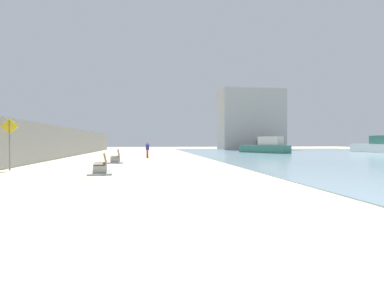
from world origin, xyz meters
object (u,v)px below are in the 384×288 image
at_px(person_walking, 147,149).
at_px(boat_outer, 257,146).
at_px(boat_nearest, 265,147).
at_px(boat_distant, 378,146).
at_px(bench_far, 116,160).
at_px(bench_near, 101,169).
at_px(pedestrian_sign, 10,138).

distance_m(person_walking, boat_outer, 32.08).
height_order(person_walking, boat_nearest, boat_nearest).
bearing_deg(boat_distant, person_walking, -163.71).
height_order(bench_far, boat_nearest, boat_nearest).
bearing_deg(boat_distant, bench_near, -146.05).
height_order(bench_far, boat_distant, boat_distant).
bearing_deg(bench_far, boat_distant, 24.50).
xyz_separation_m(boat_nearest, pedestrian_sign, (-22.75, -21.08, 0.88)).
bearing_deg(boat_nearest, boat_outer, 73.22).
relative_size(bench_near, pedestrian_sign, 0.80).
bearing_deg(bench_far, boat_outer, 54.32).
bearing_deg(bench_far, person_walking, 70.14).
relative_size(bench_near, person_walking, 1.47).
xyz_separation_m(boat_distant, boat_outer, (-11.81, 15.62, -0.21)).
bearing_deg(bench_near, pedestrian_sign, 155.39).
bearing_deg(boat_nearest, person_walking, -147.98).
height_order(bench_near, person_walking, person_walking).
bearing_deg(bench_near, boat_nearest, 52.79).
height_order(boat_outer, pedestrian_sign, pedestrian_sign).
bearing_deg(pedestrian_sign, person_walking, 57.66).
distance_m(bench_near, boat_nearest, 29.35).
bearing_deg(boat_outer, bench_near, -120.05).
height_order(person_walking, boat_outer, boat_outer).
height_order(boat_distant, pedestrian_sign, pedestrian_sign).
relative_size(bench_near, boat_nearest, 0.30).
xyz_separation_m(person_walking, boat_nearest, (15.56, 9.73, -0.03)).
distance_m(boat_nearest, boat_outer, 15.91).
bearing_deg(person_walking, bench_near, -99.11).
xyz_separation_m(boat_distant, boat_nearest, (-16.40, 0.39, -0.07)).
height_order(bench_far, boat_outer, boat_outer).
distance_m(boat_outer, pedestrian_sign, 45.47).
bearing_deg(bench_near, boat_outer, 59.95).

